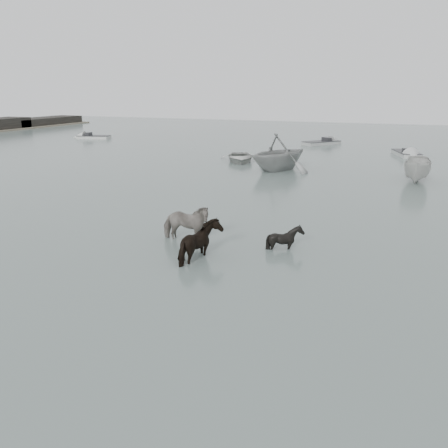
{
  "coord_description": "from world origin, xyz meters",
  "views": [
    {
      "loc": [
        5.22,
        -13.52,
        5.8
      ],
      "look_at": [
        -0.43,
        0.93,
        1.0
      ],
      "focal_mm": 35.0,
      "sensor_mm": 36.0,
      "label": 1
    }
  ],
  "objects_px": {
    "pony_black": "(285,233)",
    "rowboat_lead": "(240,156)",
    "pony_pinto": "(186,220)",
    "pony_dark": "(201,237)"
  },
  "relations": [
    {
      "from": "pony_black",
      "to": "rowboat_lead",
      "type": "xyz_separation_m",
      "value": [
        -8.57,
        19.23,
        -0.18
      ]
    },
    {
      "from": "pony_dark",
      "to": "rowboat_lead",
      "type": "xyz_separation_m",
      "value": [
        -6.07,
        21.38,
        -0.39
      ]
    },
    {
      "from": "pony_dark",
      "to": "pony_black",
      "type": "bearing_deg",
      "value": -65.45
    },
    {
      "from": "pony_pinto",
      "to": "pony_black",
      "type": "xyz_separation_m",
      "value": [
        3.88,
        0.6,
        -0.23
      ]
    },
    {
      "from": "pony_black",
      "to": "rowboat_lead",
      "type": "height_order",
      "value": "pony_black"
    },
    {
      "from": "pony_pinto",
      "to": "pony_black",
      "type": "relative_size",
      "value": 1.61
    },
    {
      "from": "pony_pinto",
      "to": "rowboat_lead",
      "type": "relative_size",
      "value": 0.46
    },
    {
      "from": "pony_black",
      "to": "rowboat_lead",
      "type": "relative_size",
      "value": 0.29
    },
    {
      "from": "pony_pinto",
      "to": "rowboat_lead",
      "type": "bearing_deg",
      "value": 7.56
    },
    {
      "from": "pony_pinto",
      "to": "pony_black",
      "type": "height_order",
      "value": "pony_pinto"
    }
  ]
}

